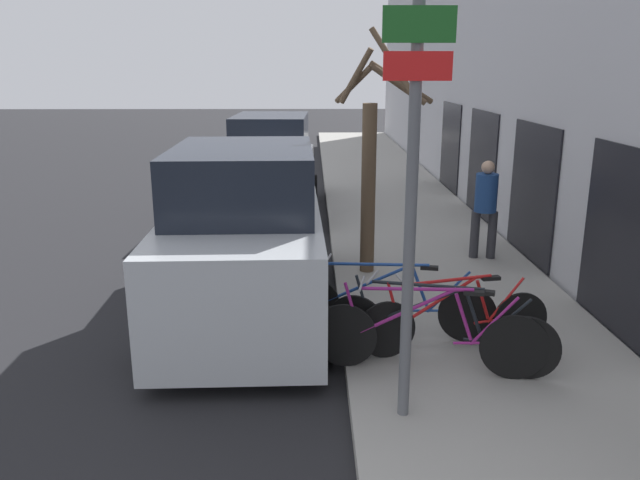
# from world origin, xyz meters

# --- Properties ---
(ground_plane) EXTENTS (80.00, 80.00, 0.00)m
(ground_plane) POSITION_xyz_m (0.00, 11.20, 0.00)
(ground_plane) COLOR black
(sidewalk_curb) EXTENTS (3.20, 32.00, 0.15)m
(sidewalk_curb) POSITION_xyz_m (2.60, 14.00, 0.07)
(sidewalk_curb) COLOR #9E9B93
(sidewalk_curb) RESTS_ON ground
(building_facade) EXTENTS (0.23, 32.00, 6.50)m
(building_facade) POSITION_xyz_m (4.35, 13.92, 3.22)
(building_facade) COLOR #BCBCC1
(building_facade) RESTS_ON ground
(signpost) EXTENTS (0.57, 0.12, 3.64)m
(signpost) POSITION_xyz_m (1.47, 4.08, 2.15)
(signpost) COLOR #595B60
(signpost) RESTS_ON sidewalk_curb
(bicycle_0) EXTENTS (2.36, 0.58, 0.94)m
(bicycle_0) POSITION_xyz_m (1.82, 4.89, 0.55)
(bicycle_0) COLOR black
(bicycle_0) RESTS_ON sidewalk_curb
(bicycle_1) EXTENTS (2.31, 0.90, 0.92)m
(bicycle_1) POSITION_xyz_m (1.96, 5.05, 0.54)
(bicycle_1) COLOR black
(bicycle_1) RESTS_ON sidewalk_curb
(bicycle_2) EXTENTS (2.16, 0.51, 0.88)m
(bicycle_2) POSITION_xyz_m (2.21, 5.36, 0.53)
(bicycle_2) COLOR black
(bicycle_2) RESTS_ON sidewalk_curb
(bicycle_3) EXTENTS (2.41, 0.63, 0.91)m
(bicycle_3) POSITION_xyz_m (1.53, 5.81, 0.54)
(bicycle_3) COLOR black
(bicycle_3) RESTS_ON sidewalk_curb
(parked_car_0) EXTENTS (2.20, 4.76, 2.25)m
(parked_car_0) POSITION_xyz_m (-0.21, 6.86, 1.03)
(parked_car_0) COLOR #B2B7BC
(parked_car_0) RESTS_ON ground
(parked_car_1) EXTENTS (2.04, 4.70, 2.22)m
(parked_car_1) POSITION_xyz_m (-0.23, 12.86, 1.00)
(parked_car_1) COLOR silver
(parked_car_1) RESTS_ON ground
(pedestrian_near) EXTENTS (0.42, 0.36, 1.61)m
(pedestrian_near) POSITION_xyz_m (3.47, 8.91, 1.08)
(pedestrian_near) COLOR #333338
(pedestrian_near) RESTS_ON sidewalk_curb
(street_tree) EXTENTS (1.51, 1.15, 3.60)m
(street_tree) POSITION_xyz_m (1.54, 8.27, 1.82)
(street_tree) COLOR brown
(street_tree) RESTS_ON sidewalk_curb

